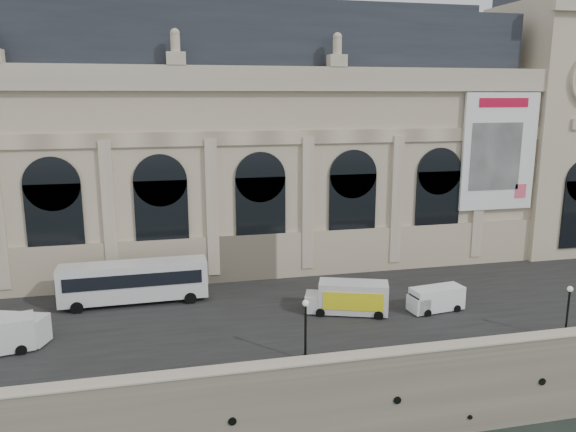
# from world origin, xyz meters

# --- Properties ---
(quay) EXTENTS (160.00, 70.00, 6.00)m
(quay) POSITION_xyz_m (0.00, 35.00, 3.00)
(quay) COLOR gray
(quay) RESTS_ON ground
(street) EXTENTS (160.00, 24.00, 0.06)m
(street) POSITION_xyz_m (0.00, 14.00, 6.03)
(street) COLOR #2D2D2D
(street) RESTS_ON quay
(parapet) EXTENTS (160.00, 1.40, 1.21)m
(parapet) POSITION_xyz_m (0.00, 0.60, 6.62)
(parapet) COLOR gray
(parapet) RESTS_ON quay
(museum) EXTENTS (69.00, 18.70, 29.10)m
(museum) POSITION_xyz_m (-5.98, 30.86, 19.72)
(museum) COLOR beige
(museum) RESTS_ON quay
(clock_pavilion) EXTENTS (13.00, 14.72, 36.70)m
(clock_pavilion) POSITION_xyz_m (34.00, 27.93, 23.42)
(clock_pavilion) COLOR beige
(clock_pavilion) RESTS_ON quay
(bus_left) EXTENTS (13.53, 3.33, 3.97)m
(bus_left) POSITION_xyz_m (-16.83, 17.67, 8.22)
(bus_left) COLOR silver
(bus_left) RESTS_ON quay
(van_a) EXTENTS (5.69, 3.68, 2.37)m
(van_a) POSITION_xyz_m (-26.02, 10.76, 7.21)
(van_a) COLOR silver
(van_a) RESTS_ON quay
(van_c) EXTENTS (5.26, 2.59, 2.25)m
(van_c) POSITION_xyz_m (9.61, 9.58, 7.15)
(van_c) COLOR white
(van_c) RESTS_ON quay
(box_truck) EXTENTS (7.66, 4.63, 2.95)m
(box_truck) POSITION_xyz_m (1.91, 10.81, 7.48)
(box_truck) COLOR silver
(box_truck) RESTS_ON quay
(lamp_left) EXTENTS (0.49, 0.49, 4.76)m
(lamp_left) POSITION_xyz_m (-4.17, 2.80, 8.37)
(lamp_left) COLOR black
(lamp_left) RESTS_ON quay
(lamp_right) EXTENTS (0.46, 0.46, 4.47)m
(lamp_right) POSITION_xyz_m (17.17, 1.80, 8.22)
(lamp_right) COLOR black
(lamp_right) RESTS_ON quay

